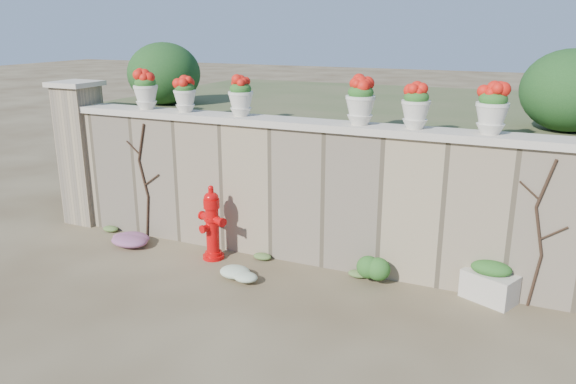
% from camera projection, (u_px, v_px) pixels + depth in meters
% --- Properties ---
extents(ground, '(80.00, 80.00, 0.00)m').
position_uv_depth(ground, '(244.00, 310.00, 6.94)').
color(ground, '#483724').
rests_on(ground, ground).
extents(stone_wall, '(8.00, 0.40, 2.00)m').
position_uv_depth(stone_wall, '(301.00, 195.00, 8.23)').
color(stone_wall, gray).
rests_on(stone_wall, ground).
extents(wall_cap, '(8.10, 0.52, 0.10)m').
position_uv_depth(wall_cap, '(302.00, 124.00, 7.93)').
color(wall_cap, beige).
rests_on(wall_cap, stone_wall).
extents(gate_pillar, '(0.72, 0.72, 2.48)m').
position_uv_depth(gate_pillar, '(82.00, 152.00, 9.79)').
color(gate_pillar, gray).
rests_on(gate_pillar, ground).
extents(raised_fill, '(9.00, 6.00, 2.00)m').
position_uv_depth(raised_fill, '(364.00, 152.00, 11.03)').
color(raised_fill, '#384C23').
rests_on(raised_fill, ground).
extents(back_shrub_left, '(1.30, 1.30, 1.10)m').
position_uv_depth(back_shrub_left, '(164.00, 74.00, 10.09)').
color(back_shrub_left, '#143814').
rests_on(back_shrub_left, raised_fill).
extents(back_shrub_right, '(1.30, 1.30, 1.10)m').
position_uv_depth(back_shrub_right, '(571.00, 91.00, 7.50)').
color(back_shrub_right, '#143814').
rests_on(back_shrub_right, raised_fill).
extents(vine_left, '(0.60, 0.04, 1.91)m').
position_uv_depth(vine_left, '(144.00, 179.00, 9.09)').
color(vine_left, black).
rests_on(vine_left, ground).
extents(vine_right, '(0.60, 0.04, 1.91)m').
position_uv_depth(vine_right, '(540.00, 232.00, 6.77)').
color(vine_right, black).
rests_on(vine_right, ground).
extents(fire_hydrant, '(0.49, 0.35, 1.14)m').
position_uv_depth(fire_hydrant, '(212.00, 223.00, 8.33)').
color(fire_hydrant, '#C60708').
rests_on(fire_hydrant, ground).
extents(planter_box, '(0.74, 0.60, 0.54)m').
position_uv_depth(planter_box, '(490.00, 282.00, 7.14)').
color(planter_box, beige).
rests_on(planter_box, ground).
extents(green_shrub, '(0.54, 0.49, 0.52)m').
position_uv_depth(green_shrub, '(373.00, 266.00, 7.58)').
color(green_shrub, '#1E5119').
rests_on(green_shrub, ground).
extents(magenta_clump, '(0.84, 0.56, 0.22)m').
position_uv_depth(magenta_clump, '(131.00, 238.00, 8.98)').
color(magenta_clump, '#BB25A5').
rests_on(magenta_clump, ground).
extents(white_flowers, '(0.56, 0.44, 0.20)m').
position_uv_depth(white_flowers, '(239.00, 274.00, 7.72)').
color(white_flowers, white).
rests_on(white_flowers, ground).
extents(urn_pot_0, '(0.39, 0.39, 0.61)m').
position_uv_depth(urn_pot_0, '(146.00, 90.00, 8.89)').
color(urn_pot_0, beige).
rests_on(urn_pot_0, wall_cap).
extents(urn_pot_1, '(0.34, 0.34, 0.54)m').
position_uv_depth(urn_pot_1, '(185.00, 94.00, 8.60)').
color(urn_pot_1, beige).
rests_on(urn_pot_1, wall_cap).
extents(urn_pot_2, '(0.37, 0.37, 0.58)m').
position_uv_depth(urn_pot_2, '(241.00, 97.00, 8.22)').
color(urn_pot_2, beige).
rests_on(urn_pot_2, wall_cap).
extents(urn_pot_3, '(0.40, 0.40, 0.62)m').
position_uv_depth(urn_pot_3, '(360.00, 102.00, 7.49)').
color(urn_pot_3, beige).
rests_on(urn_pot_3, wall_cap).
extents(urn_pot_4, '(0.37, 0.37, 0.59)m').
position_uv_depth(urn_pot_4, '(416.00, 106.00, 7.21)').
color(urn_pot_4, beige).
rests_on(urn_pot_4, wall_cap).
extents(urn_pot_5, '(0.40, 0.40, 0.62)m').
position_uv_depth(urn_pot_5, '(492.00, 109.00, 6.84)').
color(urn_pot_5, beige).
rests_on(urn_pot_5, wall_cap).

